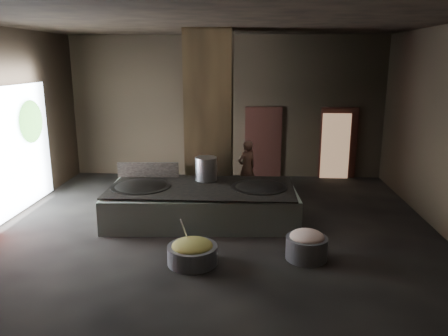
# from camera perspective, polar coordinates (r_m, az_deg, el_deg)

# --- Properties ---
(floor) EXTENTS (10.00, 9.00, 0.10)m
(floor) POSITION_cam_1_polar(r_m,az_deg,el_deg) (10.29, -1.11, -7.66)
(floor) COLOR black
(floor) RESTS_ON ground
(ceiling) EXTENTS (10.00, 9.00, 0.10)m
(ceiling) POSITION_cam_1_polar(r_m,az_deg,el_deg) (9.60, -1.24, 18.78)
(ceiling) COLOR black
(ceiling) RESTS_ON back_wall
(back_wall) EXTENTS (10.00, 0.10, 4.50)m
(back_wall) POSITION_cam_1_polar(r_m,az_deg,el_deg) (14.19, 0.32, 7.92)
(back_wall) COLOR black
(back_wall) RESTS_ON ground
(front_wall) EXTENTS (10.00, 0.10, 4.50)m
(front_wall) POSITION_cam_1_polar(r_m,az_deg,el_deg) (5.26, -5.15, -2.57)
(front_wall) COLOR black
(front_wall) RESTS_ON ground
(pillar) EXTENTS (1.20, 1.20, 4.50)m
(pillar) POSITION_cam_1_polar(r_m,az_deg,el_deg) (11.59, -1.90, 6.55)
(pillar) COLOR black
(pillar) RESTS_ON ground
(hearth_platform) EXTENTS (4.53, 2.36, 0.77)m
(hearth_platform) POSITION_cam_1_polar(r_m,az_deg,el_deg) (10.46, -2.89, -4.79)
(hearth_platform) COLOR #AEC0AD
(hearth_platform) RESTS_ON ground
(platform_cap) EXTENTS (4.32, 2.08, 0.03)m
(platform_cap) POSITION_cam_1_polar(r_m,az_deg,el_deg) (10.33, -2.92, -2.53)
(platform_cap) COLOR black
(platform_cap) RESTS_ON hearth_platform
(wok_left) EXTENTS (1.39, 1.39, 0.38)m
(wok_left) POSITION_cam_1_polar(r_m,az_deg,el_deg) (10.56, -10.80, -2.76)
(wok_left) COLOR black
(wok_left) RESTS_ON hearth_platform
(wok_left_rim) EXTENTS (1.42, 1.42, 0.05)m
(wok_left_rim) POSITION_cam_1_polar(r_m,az_deg,el_deg) (10.54, -10.82, -2.40)
(wok_left_rim) COLOR black
(wok_left_rim) RESTS_ON hearth_platform
(wok_right) EXTENTS (1.30, 1.30, 0.37)m
(wok_right) POSITION_cam_1_polar(r_m,az_deg,el_deg) (10.34, 4.58, -2.92)
(wok_right) COLOR black
(wok_right) RESTS_ON hearth_platform
(wok_right_rim) EXTENTS (1.33, 1.33, 0.05)m
(wok_right_rim) POSITION_cam_1_polar(r_m,az_deg,el_deg) (10.31, 4.59, -2.54)
(wok_right_rim) COLOR black
(wok_right_rim) RESTS_ON hearth_platform
(stock_pot) EXTENTS (0.54, 0.54, 0.58)m
(stock_pot) POSITION_cam_1_polar(r_m,az_deg,el_deg) (10.77, -2.36, -0.09)
(stock_pot) COLOR #95979C
(stock_pot) RESTS_ON hearth_platform
(splash_guard) EXTENTS (1.54, 0.15, 0.38)m
(splash_guard) POSITION_cam_1_polar(r_m,az_deg,el_deg) (11.23, -9.88, -0.23)
(splash_guard) COLOR black
(splash_guard) RESTS_ON hearth_platform
(cook) EXTENTS (0.67, 0.64, 1.56)m
(cook) POSITION_cam_1_polar(r_m,az_deg,el_deg) (12.29, 3.00, -0.01)
(cook) COLOR brown
(cook) RESTS_ON ground
(veg_basin) EXTENTS (1.03, 1.03, 0.35)m
(veg_basin) POSITION_cam_1_polar(r_m,az_deg,el_deg) (8.40, -4.14, -11.20)
(veg_basin) COLOR slate
(veg_basin) RESTS_ON ground
(veg_fill) EXTENTS (0.78, 0.78, 0.24)m
(veg_fill) POSITION_cam_1_polar(r_m,az_deg,el_deg) (8.33, -4.16, -10.11)
(veg_fill) COLOR olive
(veg_fill) RESTS_ON veg_basin
(ladle) EXTENTS (0.15, 0.36, 0.67)m
(ladle) POSITION_cam_1_polar(r_m,az_deg,el_deg) (8.41, -5.08, -8.41)
(ladle) COLOR #95979C
(ladle) RESTS_ON veg_basin
(meat_basin) EXTENTS (0.91, 0.91, 0.44)m
(meat_basin) POSITION_cam_1_polar(r_m,az_deg,el_deg) (8.69, 10.72, -10.22)
(meat_basin) COLOR slate
(meat_basin) RESTS_ON ground
(meat_fill) EXTENTS (0.66, 0.66, 0.25)m
(meat_fill) POSITION_cam_1_polar(r_m,az_deg,el_deg) (8.60, 10.79, -8.82)
(meat_fill) COLOR tan
(meat_fill) RESTS_ON meat_basin
(doorway_near) EXTENTS (1.18, 0.08, 2.38)m
(doorway_near) POSITION_cam_1_polar(r_m,az_deg,el_deg) (14.24, 5.13, 3.21)
(doorway_near) COLOR black
(doorway_near) RESTS_ON ground
(doorway_near_glow) EXTENTS (0.84, 0.04, 1.98)m
(doorway_near_glow) POSITION_cam_1_polar(r_m,az_deg,el_deg) (14.37, 5.90, 3.09)
(doorway_near_glow) COLOR #8C6647
(doorway_near_glow) RESTS_ON ground
(doorway_far) EXTENTS (1.18, 0.08, 2.38)m
(doorway_far) POSITION_cam_1_polar(r_m,az_deg,el_deg) (14.51, 14.65, 3.01)
(doorway_far) COLOR black
(doorway_far) RESTS_ON ground
(doorway_far_glow) EXTENTS (0.89, 0.04, 2.11)m
(doorway_far_glow) POSITION_cam_1_polar(r_m,az_deg,el_deg) (14.42, 14.34, 2.76)
(doorway_far_glow) COLOR #8C6647
(doorway_far_glow) RESTS_ON ground
(left_opening) EXTENTS (0.04, 4.20, 3.10)m
(left_opening) POSITION_cam_1_polar(r_m,az_deg,el_deg) (11.50, -26.49, 1.74)
(left_opening) COLOR white
(left_opening) RESTS_ON ground
(tree_silhouette) EXTENTS (0.28, 1.10, 1.10)m
(tree_silhouette) POSITION_cam_1_polar(r_m,az_deg,el_deg) (12.31, -23.88, 5.57)
(tree_silhouette) COLOR #194714
(tree_silhouette) RESTS_ON left_opening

